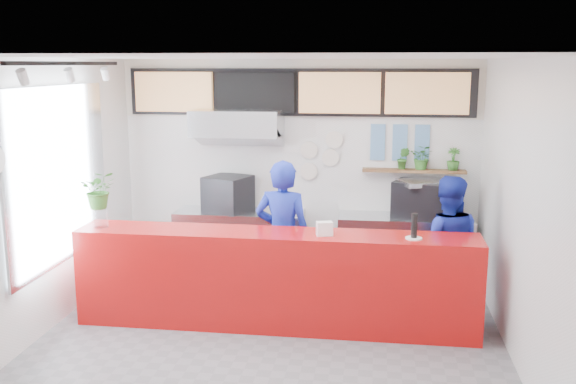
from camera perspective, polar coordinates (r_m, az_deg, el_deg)
The scene contains 43 objects.
floor at distance 7.12m, azimuth -1.62°, elevation -13.02°, with size 5.00×5.00×0.00m, color slate.
ceiling at distance 6.49m, azimuth -1.77°, elevation 11.89°, with size 5.00×5.00×0.00m, color silver.
wall_back at distance 9.08m, azimuth 0.95°, elevation 2.23°, with size 5.00×5.00×0.00m, color white.
wall_left at distance 7.48m, azimuth -20.94°, elevation -0.50°, with size 5.00×5.00×0.00m, color white.
wall_right at distance 6.70m, azimuth 19.89°, elevation -1.72°, with size 5.00×5.00×0.00m, color white.
service_counter at distance 7.29m, azimuth -1.12°, elevation -7.79°, with size 4.50×0.60×1.10m, color #AB0C0C.
cream_band at distance 8.96m, azimuth 0.97°, elevation 9.18°, with size 5.00×0.02×0.80m, color beige.
prep_bench at distance 9.15m, azimuth -4.29°, elevation -4.47°, with size 1.80×0.60×0.90m, color #B2B5BA.
panini_oven at distance 9.02m, azimuth -5.35°, elevation -0.15°, with size 0.55×0.55×0.50m, color black.
extraction_hood at distance 8.79m, azimuth -4.53°, elevation 6.17°, with size 1.20×0.70×0.35m, color #B2B5BA.
hood_lip at distance 8.81m, azimuth -4.51°, elevation 4.87°, with size 1.20×0.70×0.08m, color #B2B5BA.
right_bench at distance 8.96m, azimuth 10.29°, elevation -4.97°, with size 1.80×0.60×0.90m, color #B2B5BA.
espresso_machine at distance 8.80m, azimuth 12.02°, elevation -0.65°, with size 0.77×0.55×0.49m, color black.
espresso_tray at distance 8.76m, azimuth 12.08°, elevation 0.85°, with size 0.66×0.46×0.06m, color silver.
herb_shelf at distance 8.93m, azimuth 11.13°, elevation 1.86°, with size 1.40×0.18×0.04m, color brown.
menu_board_far_left at distance 9.23m, azimuth -10.09°, elevation 8.76°, with size 1.10×0.10×0.55m, color tan.
menu_board_mid_left at distance 8.95m, azimuth -2.92°, elevation 8.84°, with size 1.10×0.10×0.55m, color black.
menu_board_mid_right at distance 8.80m, azimuth 4.61°, elevation 8.78°, with size 1.10×0.10×0.55m, color tan.
menu_board_far_right at distance 8.81m, azimuth 12.25°, elevation 8.57°, with size 1.10×0.10×0.55m, color tan.
soffit at distance 8.93m, azimuth 0.94°, elevation 8.85°, with size 4.80×0.04×0.65m, color black.
window_pane at distance 7.69m, azimuth -19.78°, elevation 1.40°, with size 0.04×2.20×1.90m, color silver.
window_frame at distance 7.68m, azimuth -19.65°, elevation 1.40°, with size 0.03×2.30×2.00m, color #B2B5BA.
track_rail at distance 7.15m, azimuth -18.91°, elevation 10.77°, with size 0.05×2.40×0.04m, color black.
dec_plate_a at distance 9.00m, azimuth 1.89°, elevation 3.75°, with size 0.24×0.24×0.03m, color silver.
dec_plate_b at distance 8.98m, azimuth 3.79°, elevation 3.08°, with size 0.24×0.24×0.03m, color silver.
dec_plate_c at distance 9.04m, azimuth 1.87°, elevation 1.86°, with size 0.24×0.24×0.03m, color silver.
dec_plate_d at distance 8.95m, azimuth 4.13°, elevation 4.65°, with size 0.24×0.24×0.03m, color silver.
photo_frame_a at distance 8.93m, azimuth 8.00°, elevation 5.20°, with size 0.20×0.02×0.25m, color #598CBF.
photo_frame_b at distance 8.93m, azimuth 9.94°, elevation 5.15°, with size 0.20×0.02×0.25m, color #598CBF.
photo_frame_c at distance 8.95m, azimuth 11.86°, elevation 5.08°, with size 0.20×0.02×0.25m, color #598CBF.
photo_frame_d at distance 8.96m, azimuth 7.96°, elevation 3.61°, with size 0.20×0.02×0.25m, color #598CBF.
photo_frame_e at distance 8.96m, azimuth 9.88°, elevation 3.56°, with size 0.20×0.02×0.25m, color #598CBF.
photo_frame_f at distance 8.98m, azimuth 11.80°, elevation 3.50°, with size 0.20×0.02×0.25m, color #598CBF.
staff_center at distance 7.63m, azimuth -0.46°, elevation -3.99°, with size 0.67×0.44×1.84m, color #162599.
staff_right at distance 7.70m, azimuth 13.86°, elevation -4.79°, with size 0.82×0.64×1.69m, color #162599.
herb_b at distance 8.89m, azimuth 10.21°, elevation 2.97°, with size 0.17×0.13×0.30m, color #346F26.
herb_c at distance 8.91m, azimuth 11.85°, elevation 3.04°, with size 0.30×0.26×0.34m, color #346F26.
herb_d at distance 8.95m, azimuth 14.48°, elevation 2.85°, with size 0.17×0.15×0.30m, color #346F26.
glass_vase at distance 7.63m, azimuth -16.30°, elevation -2.27°, with size 0.17×0.17×0.20m, color white.
basil_vase at distance 7.56m, azimuth -16.44°, elevation 0.19°, with size 0.39×0.34×0.43m, color #346F26.
napkin_holder at distance 6.99m, azimuth 3.26°, elevation -3.27°, with size 0.17×0.11×0.15m, color white.
white_plate at distance 6.99m, azimuth 11.12°, elevation -4.06°, with size 0.18×0.18×0.01m, color white.
pepper_mill at distance 6.96m, azimuth 11.16°, elevation -2.94°, with size 0.07×0.07×0.27m, color black.
Camera 1 is at (1.10, -6.40, 2.94)m, focal length 40.00 mm.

